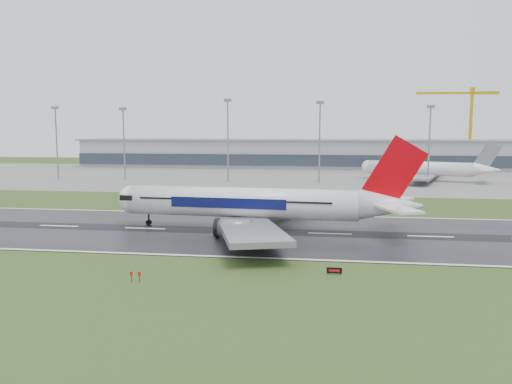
# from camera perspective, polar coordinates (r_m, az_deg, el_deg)

# --- Properties ---
(ground) EXTENTS (520.00, 520.00, 0.00)m
(ground) POSITION_cam_1_polar(r_m,az_deg,el_deg) (108.19, -2.35, -4.44)
(ground) COLOR #2A4419
(ground) RESTS_ON ground
(runway) EXTENTS (400.00, 45.00, 0.10)m
(runway) POSITION_cam_1_polar(r_m,az_deg,el_deg) (108.18, -2.35, -4.41)
(runway) COLOR black
(runway) RESTS_ON ground
(apron) EXTENTS (400.00, 130.00, 0.08)m
(apron) POSITION_cam_1_polar(r_m,az_deg,el_deg) (231.07, 3.23, 1.73)
(apron) COLOR slate
(apron) RESTS_ON ground
(terminal) EXTENTS (240.00, 36.00, 15.00)m
(terminal) POSITION_cam_1_polar(r_m,az_deg,el_deg) (290.23, 4.23, 4.29)
(terminal) COLOR #9598A0
(terminal) RESTS_ON ground
(main_airliner) EXTENTS (69.81, 66.90, 19.41)m
(main_airliner) POSITION_cam_1_polar(r_m,az_deg,el_deg) (108.00, 0.69, 0.82)
(main_airliner) COLOR white
(main_airliner) RESTS_ON runway
(parked_airliner) EXTENTS (68.81, 66.27, 16.39)m
(parked_airliner) POSITION_cam_1_polar(r_m,az_deg,el_deg) (223.18, 18.46, 3.31)
(parked_airliner) COLOR silver
(parked_airliner) RESTS_ON apron
(tower_crane) EXTENTS (45.43, 4.19, 44.75)m
(tower_crane) POSITION_cam_1_polar(r_m,az_deg,el_deg) (314.66, 22.95, 6.68)
(tower_crane) COLOR #C5950A
(tower_crane) RESTS_ON ground
(runway_sign) EXTENTS (2.31, 0.49, 1.04)m
(runway_sign) POSITION_cam_1_polar(r_m,az_deg,el_deg) (77.67, 8.78, -8.75)
(runway_sign) COLOR black
(runway_sign) RESTS_ON ground
(floodmast_0) EXTENTS (0.64, 0.64, 30.00)m
(floodmast_0) POSITION_cam_1_polar(r_m,az_deg,el_deg) (234.56, -21.47, 4.99)
(floodmast_0) COLOR gray
(floodmast_0) RESTS_ON ground
(floodmast_1) EXTENTS (0.64, 0.64, 29.39)m
(floodmast_1) POSITION_cam_1_polar(r_m,az_deg,el_deg) (221.30, -14.61, 5.08)
(floodmast_1) COLOR gray
(floodmast_1) RESTS_ON ground
(floodmast_2) EXTENTS (0.64, 0.64, 32.57)m
(floodmast_2) POSITION_cam_1_polar(r_m,az_deg,el_deg) (208.27, -3.17, 5.62)
(floodmast_2) COLOR gray
(floodmast_2) RESTS_ON ground
(floodmast_3) EXTENTS (0.64, 0.64, 31.41)m
(floodmast_3) POSITION_cam_1_polar(r_m,az_deg,el_deg) (204.37, 7.15, 5.39)
(floodmast_3) COLOR gray
(floodmast_3) RESTS_ON ground
(floodmast_4) EXTENTS (0.64, 0.64, 29.55)m
(floodmast_4) POSITION_cam_1_polar(r_m,az_deg,el_deg) (208.05, 18.87, 4.84)
(floodmast_4) COLOR gray
(floodmast_4) RESTS_ON ground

